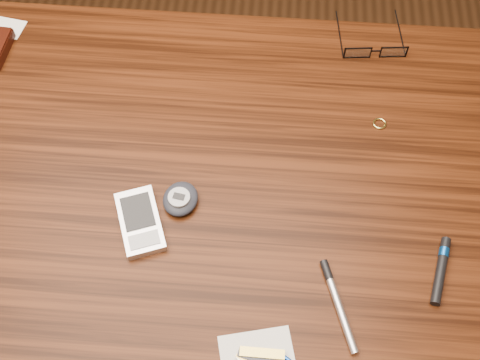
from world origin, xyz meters
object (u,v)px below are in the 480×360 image
(pedometer, at_px, (180,199))
(silver_pen, at_px, (336,298))
(pda_phone, at_px, (140,222))
(eyeglasses, at_px, (375,50))
(desk, at_px, (218,219))

(pedometer, relative_size, silver_pen, 0.52)
(pda_phone, xyz_separation_m, silver_pen, (0.27, -0.09, -0.00))
(pda_phone, bearing_deg, eyeglasses, 45.61)
(pedometer, bearing_deg, eyeglasses, 46.95)
(desk, height_order, silver_pen, silver_pen)
(pedometer, xyz_separation_m, silver_pen, (0.22, -0.13, -0.01))
(eyeglasses, height_order, pedometer, same)
(eyeglasses, xyz_separation_m, pedometer, (-0.29, -0.31, -0.00))
(pda_phone, height_order, silver_pen, pda_phone)
(eyeglasses, height_order, silver_pen, eyeglasses)
(eyeglasses, height_order, pda_phone, eyeglasses)
(pda_phone, distance_m, silver_pen, 0.29)
(desk, distance_m, silver_pen, 0.26)
(desk, distance_m, pedometer, 0.13)
(desk, bearing_deg, pedometer, -148.54)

